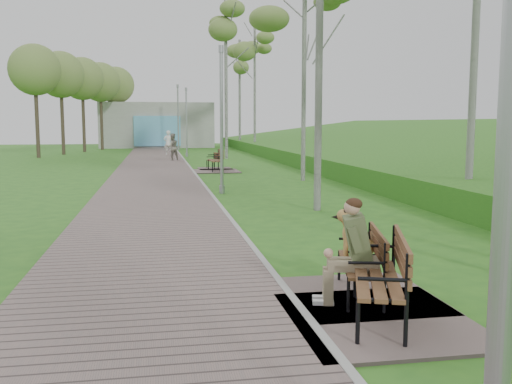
# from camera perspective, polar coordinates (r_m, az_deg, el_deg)

# --- Properties ---
(walkway) EXTENTS (3.50, 67.00, 0.04)m
(walkway) POSITION_cam_1_polar(r_m,az_deg,el_deg) (23.65, -10.19, 1.54)
(walkway) COLOR #715F5B
(walkway) RESTS_ON ground
(kerb) EXTENTS (0.10, 67.00, 0.05)m
(kerb) POSITION_cam_1_polar(r_m,az_deg,el_deg) (23.70, -5.95, 1.63)
(kerb) COLOR #999993
(kerb) RESTS_ON ground
(embankment) EXTENTS (14.00, 70.00, 1.60)m
(embankment) POSITION_cam_1_polar(r_m,az_deg,el_deg) (26.01, 21.72, 1.59)
(embankment) COLOR #438925
(embankment) RESTS_ON ground
(building_north) EXTENTS (10.00, 5.20, 4.00)m
(building_north) POSITION_cam_1_polar(r_m,az_deg,el_deg) (53.02, -9.86, 6.60)
(building_north) COLOR #9E9E99
(building_north) RESTS_ON ground
(bench_main) EXTENTS (1.74, 1.93, 1.51)m
(bench_main) POSITION_cam_1_polar(r_m,az_deg,el_deg) (7.25, 10.09, -7.30)
(bench_main) COLOR #715F5B
(bench_main) RESTS_ON ground
(bench_second) EXTENTS (1.96, 2.18, 1.20)m
(bench_second) POSITION_cam_1_polar(r_m,az_deg,el_deg) (6.54, 12.05, -10.74)
(bench_second) COLOR #715F5B
(bench_second) RESTS_ON ground
(bench_third) EXTENTS (2.02, 2.24, 1.24)m
(bench_third) POSITION_cam_1_polar(r_m,az_deg,el_deg) (25.92, -4.06, 2.56)
(bench_third) COLOR #715F5B
(bench_third) RESTS_ON ground
(bench_far) EXTENTS (1.57, 1.75, 0.97)m
(bench_far) POSITION_cam_1_polar(r_m,az_deg,el_deg) (27.28, -4.19, 2.66)
(bench_far) COLOR #715F5B
(bench_far) RESTS_ON ground
(lamp_post_second) EXTENTS (0.18, 0.18, 4.53)m
(lamp_post_second) POSITION_cam_1_polar(r_m,az_deg,el_deg) (17.68, -3.46, 6.66)
(lamp_post_second) COLOR #96989D
(lamp_post_second) RESTS_ON ground
(lamp_post_third) EXTENTS (0.17, 0.17, 4.48)m
(lamp_post_third) POSITION_cam_1_polar(r_m,az_deg,el_deg) (37.67, -6.96, 6.71)
(lamp_post_third) COLOR #96989D
(lamp_post_third) RESTS_ON ground
(lamp_post_far) EXTENTS (0.20, 0.20, 5.28)m
(lamp_post_far) POSITION_cam_1_polar(r_m,az_deg,el_deg) (46.95, -7.79, 7.18)
(lamp_post_far) COLOR #96989D
(lamp_post_far) RESTS_ON ground
(pedestrian_near) EXTENTS (0.71, 0.57, 1.69)m
(pedestrian_near) POSITION_cam_1_polar(r_m,az_deg,el_deg) (39.30, -8.78, 4.87)
(pedestrian_near) COLOR white
(pedestrian_near) RESTS_ON ground
(pedestrian_far) EXTENTS (0.93, 0.83, 1.59)m
(pedestrian_far) POSITION_cam_1_polar(r_m,az_deg,el_deg) (33.57, -8.37, 4.46)
(pedestrian_far) COLOR gray
(pedestrian_far) RESTS_ON ground
(birch_mid_c) EXTENTS (2.35, 2.35, 8.34)m
(birch_mid_c) POSITION_cam_1_polar(r_m,az_deg,el_deg) (22.23, 4.89, 18.20)
(birch_mid_c) COLOR silver
(birch_mid_c) RESTS_ON ground
(birch_far_b) EXTENTS (2.79, 2.79, 9.91)m
(birch_far_b) POSITION_cam_1_polar(r_m,az_deg,el_deg) (35.91, -3.05, 15.86)
(birch_far_b) COLOR silver
(birch_far_b) RESTS_ON ground
(birch_far_c) EXTENTS (2.49, 2.49, 10.31)m
(birch_far_c) POSITION_cam_1_polar(r_m,az_deg,el_deg) (42.22, -0.13, 14.96)
(birch_far_c) COLOR silver
(birch_far_c) RESTS_ON ground
(birch_distant_b) EXTENTS (2.88, 2.88, 9.36)m
(birch_distant_b) POSITION_cam_1_polar(r_m,az_deg,el_deg) (48.28, -1.66, 13.04)
(birch_distant_b) COLOR silver
(birch_distant_b) RESTS_ON ground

